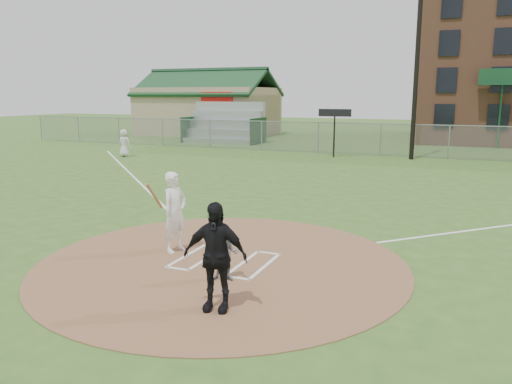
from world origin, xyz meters
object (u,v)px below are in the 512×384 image
at_px(home_plate, 215,259).
at_px(batter_at_plate, 175,212).
at_px(ondeck_player, 124,143).
at_px(catcher, 225,254).
at_px(umpire, 215,256).

distance_m(home_plate, batter_at_plate, 1.56).
bearing_deg(ondeck_player, batter_at_plate, 131.51).
distance_m(catcher, umpire, 1.47).
bearing_deg(home_plate, umpire, -62.17).
relative_size(home_plate, ondeck_player, 0.27).
height_order(ondeck_player, batter_at_plate, batter_at_plate).
relative_size(umpire, ondeck_player, 1.17).
bearing_deg(home_plate, ondeck_player, 132.89).
bearing_deg(catcher, batter_at_plate, 129.41).
distance_m(ondeck_player, batter_at_plate, 19.94).
bearing_deg(home_plate, catcher, -53.19).
bearing_deg(batter_at_plate, catcher, -32.98).
bearing_deg(umpire, batter_at_plate, 123.12).
distance_m(home_plate, catcher, 1.42).
height_order(home_plate, umpire, umpire).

